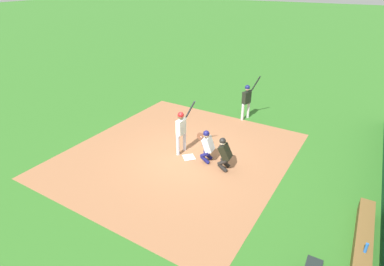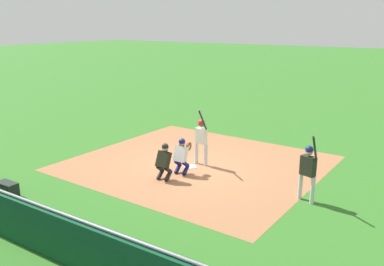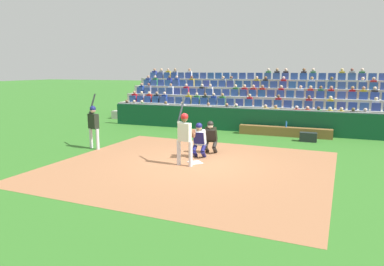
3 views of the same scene
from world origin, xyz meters
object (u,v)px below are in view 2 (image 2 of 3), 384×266
object	(u,v)px
home_plate_marker	(190,167)
equipment_duffel_bag	(7,189)
on_deck_batter	(308,167)
dugout_bench	(0,208)
catcher_crouching	(182,154)
home_plate_umpire	(164,160)
batter_at_plate	(201,137)

from	to	relation	value
home_plate_marker	equipment_duffel_bag	xyz separation A→B (m)	(-3.38, -5.19, 0.19)
equipment_duffel_bag	on_deck_batter	distance (m)	9.21
home_plate_marker	dugout_bench	world-z (taller)	dugout_bench
on_deck_batter	equipment_duffel_bag	bearing A→B (deg)	-149.93
catcher_crouching	dugout_bench	distance (m)	5.97
home_plate_marker	equipment_duffel_bag	distance (m)	6.20
on_deck_batter	dugout_bench	bearing A→B (deg)	-140.71
home_plate_marker	on_deck_batter	xyz separation A→B (m)	(4.56, -0.60, 1.06)
home_plate_umpire	equipment_duffel_bag	xyz separation A→B (m)	(-3.32, -3.70, -0.49)
on_deck_batter	home_plate_umpire	bearing A→B (deg)	-169.01
home_plate_marker	home_plate_umpire	bearing A→B (deg)	-92.40
catcher_crouching	batter_at_plate	bearing A→B (deg)	85.94
equipment_duffel_bag	home_plate_marker	bearing A→B (deg)	57.07
dugout_bench	on_deck_batter	bearing A→B (deg)	39.29
batter_at_plate	home_plate_umpire	world-z (taller)	batter_at_plate
home_plate_marker	catcher_crouching	bearing A→B (deg)	-79.90
home_plate_umpire	dugout_bench	xyz separation A→B (m)	(-2.18, -4.67, -0.48)
catcher_crouching	on_deck_batter	distance (m)	4.45
batter_at_plate	dugout_bench	xyz separation A→B (m)	(-2.45, -6.61, -0.87)
batter_at_plate	catcher_crouching	size ratio (longest dim) A/B	1.71
home_plate_marker	batter_at_plate	xyz separation A→B (m)	(0.21, 0.45, 1.07)
home_plate_marker	home_plate_umpire	xyz separation A→B (m)	(-0.06, -1.50, 0.68)
home_plate_marker	batter_at_plate	size ratio (longest dim) A/B	0.20
dugout_bench	home_plate_umpire	bearing A→B (deg)	64.95
catcher_crouching	home_plate_umpire	world-z (taller)	catcher_crouching
batter_at_plate	home_plate_marker	bearing A→B (deg)	-114.88
home_plate_umpire	catcher_crouching	bearing A→B (deg)	76.56
home_plate_umpire	on_deck_batter	size ratio (longest dim) A/B	0.59
equipment_duffel_bag	on_deck_batter	bearing A→B (deg)	30.20
home_plate_umpire	equipment_duffel_bag	world-z (taller)	home_plate_umpire
equipment_duffel_bag	home_plate_umpire	bearing A→B (deg)	48.23
catcher_crouching	home_plate_umpire	xyz separation A→B (m)	(-0.19, -0.79, -0.03)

